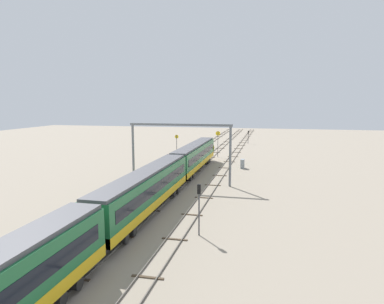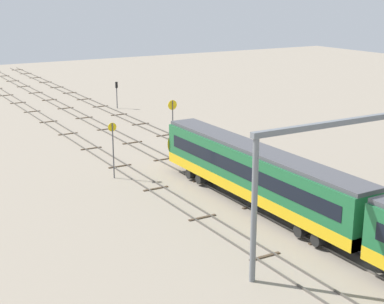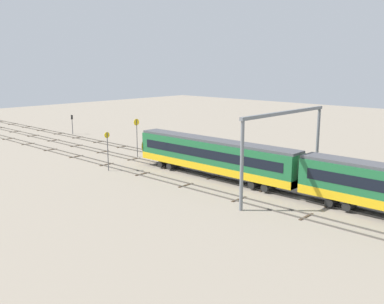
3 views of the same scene
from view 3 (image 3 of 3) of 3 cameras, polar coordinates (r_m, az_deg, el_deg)
ground_plane at (r=58.06m, az=-0.18°, el=-2.69°), size 205.93×205.93×0.00m
track_near_foreground at (r=61.66m, az=3.02°, el=-1.79°), size 189.93×2.40×0.16m
track_with_train at (r=58.04m, az=-0.18°, el=-2.62°), size 189.93×2.40×0.16m
track_middle at (r=54.64m, az=-3.80°, el=-3.54°), size 189.93×2.40×0.16m
overhead_gantry at (r=48.23m, az=12.03°, el=2.28°), size 0.40×15.83×9.24m
speed_sign_near_foreground at (r=59.37m, az=-10.98°, el=0.70°), size 0.14×0.81×5.29m
speed_sign_mid_trackside at (r=67.71m, az=-7.23°, el=2.63°), size 0.14×1.03×5.92m
signal_light_trackside_approach at (r=92.61m, az=-15.40°, el=3.87°), size 0.31×0.32×3.95m
relay_cabinet at (r=64.27m, az=4.52°, el=-0.54°), size 1.25×0.69×1.73m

